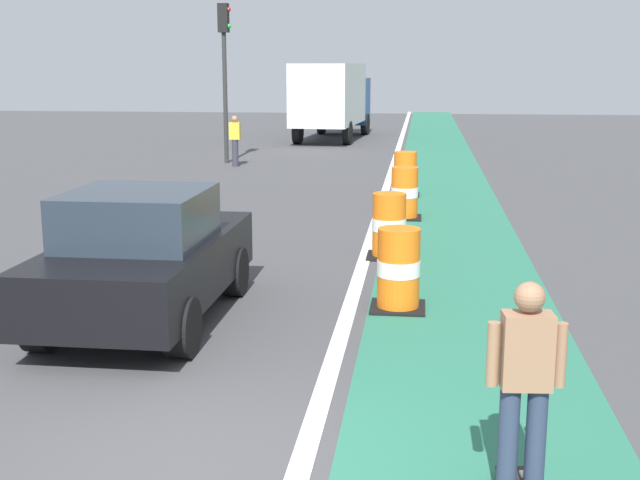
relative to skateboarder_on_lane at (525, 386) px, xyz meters
The scene contains 12 objects.
ground_plane 2.76m from the skateboarder_on_lane, behind, with size 100.00×100.00×0.00m, color #424244.
bike_lane_strip 12.29m from the skateboarder_on_lane, 90.90° to the left, with size 2.50×80.00×0.01m, color #286B51.
lane_divider_stripe 12.40m from the skateboarder_on_lane, 97.87° to the left, with size 0.20×80.00×0.01m, color silver.
skateboarder_on_lane is the anchor object (origin of this frame).
parked_sedan_nearest 5.75m from the skateboarder_on_lane, 136.63° to the left, with size 1.94×4.11×1.70m.
traffic_barrel_front 5.02m from the skateboarder_on_lane, 102.12° to the left, with size 0.73×0.73×1.09m.
traffic_barrel_mid 8.03m from the skateboarder_on_lane, 99.31° to the left, with size 0.73×0.73×1.09m.
traffic_barrel_back 11.63m from the skateboarder_on_lane, 95.55° to the left, with size 0.73×0.73×1.09m.
traffic_barrel_far 14.76m from the skateboarder_on_lane, 94.59° to the left, with size 0.73×0.73×1.09m.
delivery_truck_down_block 30.49m from the skateboarder_on_lane, 98.79° to the left, with size 2.83×7.75×3.23m.
traffic_light_corner 22.39m from the skateboarder_on_lane, 108.85° to the left, with size 0.41×0.32×5.10m.
pedestrian_crossing 21.21m from the skateboarder_on_lane, 108.39° to the left, with size 0.34×0.20×1.61m.
Camera 1 is at (1.81, -6.05, 3.19)m, focal length 46.63 mm.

